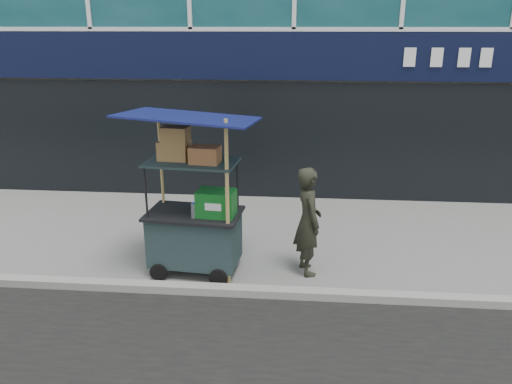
{
  "coord_description": "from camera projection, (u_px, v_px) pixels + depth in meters",
  "views": [
    {
      "loc": [
        0.14,
        -6.14,
        3.5
      ],
      "look_at": [
        -0.49,
        1.2,
        1.01
      ],
      "focal_mm": 35.0,
      "sensor_mm": 36.0,
      "label": 1
    }
  ],
  "objects": [
    {
      "name": "curb",
      "position": [
        284.0,
        293.0,
        6.72
      ],
      "size": [
        80.0,
        0.18,
        0.12
      ],
      "primitive_type": "cube",
      "color": "gray",
      "rests_on": "ground"
    },
    {
      "name": "ground",
      "position": [
        284.0,
        289.0,
        6.93
      ],
      "size": [
        80.0,
        80.0,
        0.0
      ],
      "primitive_type": "plane",
      "color": "slate",
      "rests_on": "ground"
    },
    {
      "name": "vendor_man",
      "position": [
        308.0,
        221.0,
        7.18
      ],
      "size": [
        0.54,
        0.68,
        1.61
      ],
      "primitive_type": "imported",
      "rotation": [
        0.0,
        0.0,
        1.88
      ],
      "color": "black",
      "rests_on": "ground"
    },
    {
      "name": "vendor_cart",
      "position": [
        195.0,
        218.0,
        7.18
      ],
      "size": [
        1.89,
        1.42,
        2.41
      ],
      "rotation": [
        0.0,
        0.0,
        -0.1
      ],
      "color": "#19272B",
      "rests_on": "ground"
    }
  ]
}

